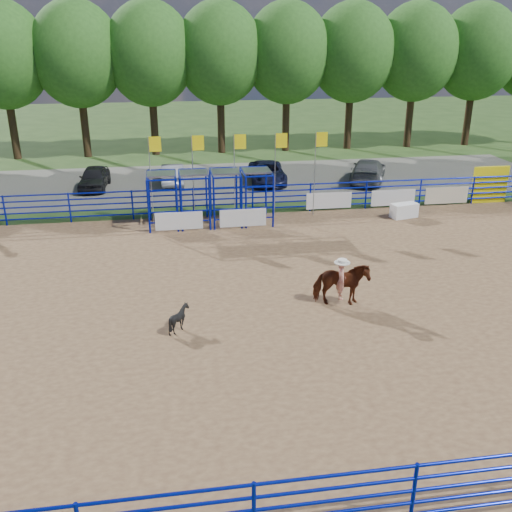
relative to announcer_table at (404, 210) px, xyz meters
name	(u,v)px	position (x,y,z in m)	size (l,w,h in m)	color
ground	(295,299)	(-7.41, -8.24, -0.37)	(120.00, 120.00, 0.00)	#355321
arena_dirt	(295,298)	(-7.41, -8.24, -0.36)	(30.00, 20.00, 0.02)	olive
gravel_strip	(236,181)	(-7.41, 8.76, -0.37)	(40.00, 10.00, 0.01)	#67665C
announcer_table	(404,210)	(0.00, 0.00, 0.00)	(1.33, 0.62, 0.71)	white
horse_and_rider	(341,282)	(-6.01, -8.98, 0.51)	(1.95, 1.13, 2.34)	#5E2712
calf	(179,318)	(-11.50, -9.92, 0.06)	(0.68, 0.76, 0.84)	black
car_a	(94,178)	(-15.92, 8.20, 0.28)	(1.53, 3.79, 1.29)	black
car_b	(173,174)	(-11.29, 8.58, 0.26)	(1.31, 3.77, 1.24)	gray
car_c	(267,173)	(-5.57, 7.97, 0.26)	(2.08, 4.52, 1.26)	#151936
car_d	(368,170)	(0.65, 7.31, 0.33)	(1.94, 4.77, 1.38)	slate
perimeter_fence	(296,279)	(-7.41, -8.24, 0.38)	(30.10, 20.10, 1.50)	#0816AF
chute_assembly	(217,198)	(-9.31, 0.60, 0.89)	(19.32, 2.41, 4.20)	#0816AF
treeline	(219,48)	(-7.41, 17.76, 7.16)	(56.40, 6.40, 11.24)	#3F2B19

